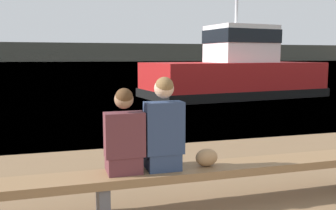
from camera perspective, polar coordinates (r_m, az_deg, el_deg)
water_surface at (r=127.23m, az=-15.91°, el=6.32°), size 240.00×240.00×0.00m
far_shoreline at (r=142.95m, az=-16.04°, el=7.73°), size 600.00×12.00×6.64m
bench_main at (r=4.29m, az=-9.94°, el=-11.57°), size 7.35×0.47×0.49m
person_left at (r=4.20m, az=-6.72°, el=-4.93°), size 0.44×0.40×0.97m
person_right at (r=4.28m, az=-0.70°, el=-3.76°), size 0.44×0.41×1.08m
shopping_bag at (r=4.54m, az=5.90°, el=-7.95°), size 0.27×0.18×0.21m
tugboat_red at (r=17.15m, az=10.07°, el=4.65°), size 8.36×4.70×5.40m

